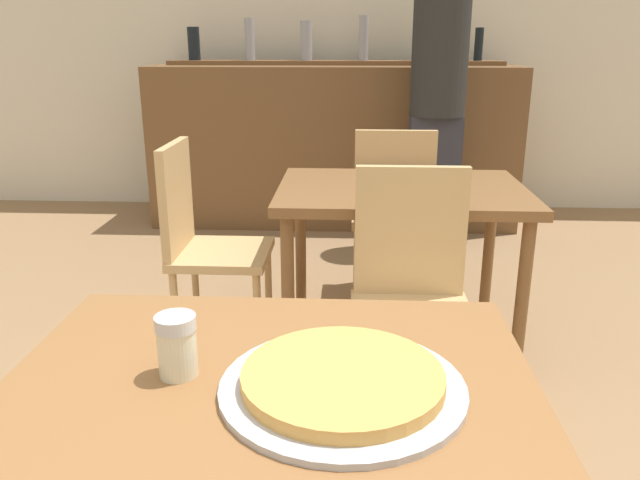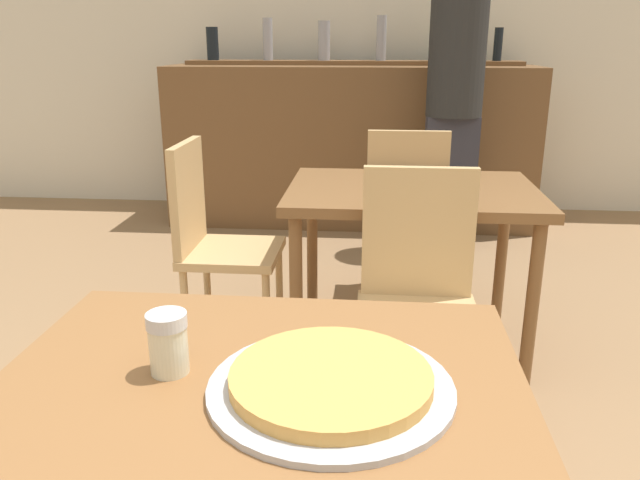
# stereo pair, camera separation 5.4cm
# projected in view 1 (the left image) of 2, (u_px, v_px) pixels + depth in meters

# --- Properties ---
(wall_back) EXTENTS (8.00, 0.05, 2.80)m
(wall_back) POSITION_uv_depth(u_px,v_px,m) (336.00, 26.00, 4.75)
(wall_back) COLOR silver
(wall_back) RESTS_ON ground_plane
(dining_table_near) EXTENTS (0.91, 0.87, 0.76)m
(dining_table_near) POSITION_uv_depth(u_px,v_px,m) (264.00, 457.00, 1.00)
(dining_table_near) COLOR brown
(dining_table_near) RESTS_ON ground_plane
(dining_table_far) EXTENTS (1.00, 0.72, 0.74)m
(dining_table_far) POSITION_uv_depth(u_px,v_px,m) (401.00, 209.00, 2.55)
(dining_table_far) COLOR brown
(dining_table_far) RESTS_ON ground_plane
(bar_counter) EXTENTS (2.60, 0.56, 1.13)m
(bar_counter) POSITION_uv_depth(u_px,v_px,m) (333.00, 146.00, 4.53)
(bar_counter) COLOR brown
(bar_counter) RESTS_ON ground_plane
(bar_back_shelf) EXTENTS (2.39, 0.24, 0.34)m
(bar_back_shelf) POSITION_uv_depth(u_px,v_px,m) (331.00, 55.00, 4.47)
(bar_back_shelf) COLOR brown
(bar_back_shelf) RESTS_ON bar_counter
(chair_far_side_front) EXTENTS (0.40, 0.40, 0.90)m
(chair_far_side_front) POSITION_uv_depth(u_px,v_px,m) (411.00, 286.00, 2.09)
(chair_far_side_front) COLOR tan
(chair_far_side_front) RESTS_ON ground_plane
(chair_far_side_back) EXTENTS (0.40, 0.40, 0.90)m
(chair_far_side_back) POSITION_uv_depth(u_px,v_px,m) (392.00, 206.00, 3.09)
(chair_far_side_back) COLOR tan
(chair_far_side_back) RESTS_ON ground_plane
(chair_far_side_left) EXTENTS (0.40, 0.40, 0.90)m
(chair_far_side_left) POSITION_uv_depth(u_px,v_px,m) (202.00, 235.00, 2.63)
(chair_far_side_left) COLOR tan
(chair_far_side_left) RESTS_ON ground_plane
(pizza_tray) EXTENTS (0.41, 0.41, 0.04)m
(pizza_tray) POSITION_uv_depth(u_px,v_px,m) (343.00, 382.00, 1.02)
(pizza_tray) COLOR #B7B7BC
(pizza_tray) RESTS_ON dining_table_near
(cheese_shaker) EXTENTS (0.07, 0.07, 0.11)m
(cheese_shaker) POSITION_uv_depth(u_px,v_px,m) (177.00, 345.00, 1.05)
(cheese_shaker) COLOR beige
(cheese_shaker) RESTS_ON dining_table_near
(person_standing) EXTENTS (0.34, 0.34, 1.79)m
(person_standing) POSITION_uv_depth(u_px,v_px,m) (438.00, 95.00, 3.82)
(person_standing) COLOR #2D2D38
(person_standing) RESTS_ON ground_plane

